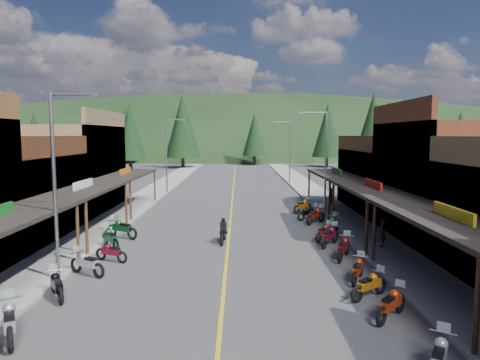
{
  "coord_description": "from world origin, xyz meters",
  "views": [
    {
      "loc": [
        0.59,
        -23.75,
        6.25
      ],
      "look_at": [
        0.72,
        7.13,
        3.0
      ],
      "focal_mm": 32.0,
      "sensor_mm": 36.0,
      "label": 1
    }
  ],
  "objects_px": {
    "pine_3": "(255,134)",
    "bike_east_10": "(316,215)",
    "shop_east_2": "(458,181)",
    "bike_east_11": "(309,212)",
    "streetlight_0": "(58,178)",
    "bike_east_7": "(330,235)",
    "streetlight_2": "(324,159)",
    "bike_west_7": "(110,237)",
    "pine_1": "(125,131)",
    "bike_east_5": "(358,268)",
    "streetlight_1": "(168,152)",
    "pine_0": "(35,134)",
    "pine_10": "(130,132)",
    "pine_11": "(373,129)",
    "bike_west_4": "(57,284)",
    "bike_east_12": "(303,205)",
    "pedestrian_east_b": "(330,199)",
    "pine_9": "(384,134)",
    "bike_west_3": "(9,319)",
    "shop_west_2": "(0,197)",
    "pine_6": "(460,134)",
    "bike_east_6": "(344,247)",
    "pine_5": "(388,127)",
    "bike_west_5": "(87,262)",
    "pine_8": "(86,137)",
    "bike_west_8": "(122,228)",
    "bike_east_3": "(391,303)",
    "pine_2": "(183,126)",
    "pine_7": "(98,131)",
    "shop_west_3": "(63,168)",
    "bike_east_9": "(330,224)",
    "bike_east_2": "(440,356)",
    "bike_east_4": "(369,284)",
    "bike_east_8": "(324,232)",
    "pine_4": "(327,130)",
    "pedestrian_east_a": "(382,233)",
    "streetlight_3": "(289,149)",
    "rider_on_bike": "(223,233)",
    "bike_west_6": "(111,251)"
  },
  "relations": [
    {
      "from": "bike_west_6",
      "to": "bike_east_6",
      "type": "bearing_deg",
      "value": -62.38
    },
    {
      "from": "bike_east_9",
      "to": "streetlight_3",
      "type": "bearing_deg",
      "value": 124.69
    },
    {
      "from": "pine_2",
      "to": "bike_east_10",
      "type": "xyz_separation_m",
      "value": [
        16.06,
        -52.0,
        -7.33
      ]
    },
    {
      "from": "pine_6",
      "to": "bike_east_6",
      "type": "height_order",
      "value": "pine_6"
    },
    {
      "from": "bike_east_6",
      "to": "pine_4",
      "type": "bearing_deg",
      "value": 105.1
    },
    {
      "from": "bike_east_2",
      "to": "bike_east_11",
      "type": "xyz_separation_m",
      "value": [
        0.0,
        20.56,
        -0.0
      ]
    },
    {
      "from": "shop_east_2",
      "to": "pine_1",
      "type": "relative_size",
      "value": 0.87
    },
    {
      "from": "pine_10",
      "to": "bike_east_8",
      "type": "relative_size",
      "value": 5.97
    },
    {
      "from": "pine_11",
      "to": "pine_3",
      "type": "bearing_deg",
      "value": 119.74
    },
    {
      "from": "bike_east_4",
      "to": "pedestrian_east_b",
      "type": "bearing_deg",
      "value": 136.41
    },
    {
      "from": "bike_west_5",
      "to": "bike_east_10",
      "type": "height_order",
      "value": "bike_east_10"
    },
    {
      "from": "pine_8",
      "to": "bike_west_8",
      "type": "height_order",
      "value": "pine_8"
    },
    {
      "from": "pine_2",
      "to": "bike_east_7",
      "type": "xyz_separation_m",
      "value": [
        15.75,
        -58.13,
        -7.36
      ]
    },
    {
      "from": "shop_west_2",
      "to": "bike_west_5",
      "type": "height_order",
      "value": "shop_west_2"
    },
    {
      "from": "shop_west_3",
      "to": "bike_east_4",
      "type": "bearing_deg",
      "value": -44.77
    },
    {
      "from": "pine_0",
      "to": "pine_10",
      "type": "distance_m",
      "value": 25.06
    },
    {
      "from": "pine_5",
      "to": "bike_west_5",
      "type": "relative_size",
      "value": 6.59
    },
    {
      "from": "streetlight_2",
      "to": "streetlight_3",
      "type": "height_order",
      "value": "same"
    },
    {
      "from": "bike_east_5",
      "to": "bike_east_11",
      "type": "xyz_separation_m",
      "value": [
        0.08,
        13.28,
        0.02
      ]
    },
    {
      "from": "streetlight_2",
      "to": "bike_west_7",
      "type": "distance_m",
      "value": 16.42
    },
    {
      "from": "pine_9",
      "to": "bike_west_4",
      "type": "distance_m",
      "value": 61.28
    },
    {
      "from": "pine_2",
      "to": "bike_west_5",
      "type": "xyz_separation_m",
      "value": [
        3.84,
        -63.18,
        -7.38
      ]
    },
    {
      "from": "pine_9",
      "to": "bike_west_3",
      "type": "height_order",
      "value": "pine_9"
    },
    {
      "from": "pine_3",
      "to": "bike_east_11",
      "type": "distance_m",
      "value": 59.07
    },
    {
      "from": "pine_3",
      "to": "bike_west_4",
      "type": "height_order",
      "value": "pine_3"
    },
    {
      "from": "streetlight_0",
      "to": "bike_west_7",
      "type": "xyz_separation_m",
      "value": [
        0.49,
        5.33,
        -3.81
      ]
    },
    {
      "from": "pine_11",
      "to": "bike_west_4",
      "type": "xyz_separation_m",
      "value": [
        -26.35,
        -45.92,
        -6.61
      ]
    },
    {
      "from": "shop_east_2",
      "to": "pine_7",
      "type": "relative_size",
      "value": 0.87
    },
    {
      "from": "pine_5",
      "to": "pine_7",
      "type": "distance_m",
      "value": 66.13
    },
    {
      "from": "bike_east_7",
      "to": "bike_east_12",
      "type": "height_order",
      "value": "bike_east_7"
    },
    {
      "from": "shop_west_3",
      "to": "bike_east_12",
      "type": "distance_m",
      "value": 19.8
    },
    {
      "from": "pine_11",
      "to": "bike_east_3",
      "type": "height_order",
      "value": "pine_11"
    },
    {
      "from": "streetlight_2",
      "to": "pine_7",
      "type": "height_order",
      "value": "pine_7"
    },
    {
      "from": "bike_west_5",
      "to": "pedestrian_east_a",
      "type": "xyz_separation_m",
      "value": [
        14.61,
        4.29,
        0.32
      ]
    },
    {
      "from": "pine_1",
      "to": "bike_east_5",
      "type": "height_order",
      "value": "pine_1"
    },
    {
      "from": "streetlight_0",
      "to": "bike_west_5",
      "type": "bearing_deg",
      "value": 45.9
    },
    {
      "from": "pine_8",
      "to": "bike_west_6",
      "type": "height_order",
      "value": "pine_8"
    },
    {
      "from": "streetlight_0",
      "to": "bike_east_12",
      "type": "xyz_separation_m",
      "value": [
        12.73,
        16.23,
        -3.84
      ]
    },
    {
      "from": "shop_west_3",
      "to": "bike_east_5",
      "type": "relative_size",
      "value": 5.38
    },
    {
      "from": "pine_3",
      "to": "bike_east_10",
      "type": "distance_m",
      "value": 60.32
    },
    {
      "from": "shop_west_2",
      "to": "bike_east_6",
      "type": "distance_m",
      "value": 20.24
    },
    {
      "from": "shop_west_3",
      "to": "bike_east_9",
      "type": "distance_m",
      "value": 22.14
    },
    {
      "from": "streetlight_0",
      "to": "bike_east_2",
      "type": "distance_m",
      "value": 15.18
    },
    {
      "from": "streetlight_0",
      "to": "bike_east_7",
      "type": "relative_size",
      "value": 3.6
    },
    {
      "from": "bike_east_9",
      "to": "bike_east_6",
      "type": "bearing_deg",
      "value": -59.09
    },
    {
      "from": "streetlight_1",
      "to": "shop_east_2",
      "type": "bearing_deg",
      "value": -44.39
    },
    {
      "from": "shop_west_2",
      "to": "bike_east_11",
      "type": "relative_size",
      "value": 5.24
    },
    {
      "from": "shop_east_2",
      "to": "bike_east_11",
      "type": "height_order",
      "value": "shop_east_2"
    },
    {
      "from": "rider_on_bike",
      "to": "pine_6",
      "type": "bearing_deg",
      "value": 58.03
    },
    {
      "from": "pedestrian_east_b",
      "to": "streetlight_2",
      "type": "bearing_deg",
      "value": 56.57
    }
  ]
}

